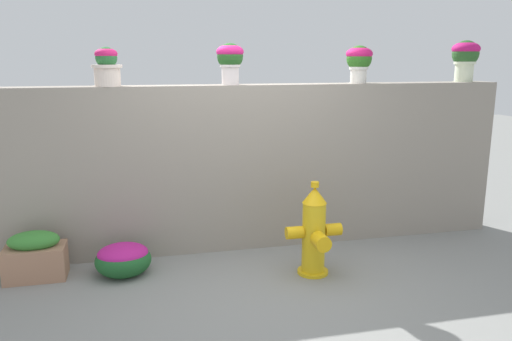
# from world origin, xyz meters

# --- Properties ---
(ground_plane) EXTENTS (24.00, 24.00, 0.00)m
(ground_plane) POSITION_xyz_m (0.00, 0.00, 0.00)
(ground_plane) COLOR gray
(stone_wall) EXTENTS (6.05, 0.31, 1.77)m
(stone_wall) POSITION_xyz_m (0.00, 1.13, 0.89)
(stone_wall) COLOR gray
(stone_wall) RESTS_ON ground
(potted_plant_1) EXTENTS (0.29, 0.29, 0.38)m
(potted_plant_1) POSITION_xyz_m (-1.28, 1.10, 1.97)
(potted_plant_1) COLOR beige
(potted_plant_1) RESTS_ON stone_wall
(potted_plant_2) EXTENTS (0.28, 0.28, 0.42)m
(potted_plant_2) POSITION_xyz_m (-0.06, 1.12, 2.04)
(potted_plant_2) COLOR silver
(potted_plant_2) RESTS_ON stone_wall
(potted_plant_3) EXTENTS (0.29, 0.29, 0.41)m
(potted_plant_3) POSITION_xyz_m (1.38, 1.14, 2.03)
(potted_plant_3) COLOR silver
(potted_plant_3) RESTS_ON stone_wall
(potted_plant_4) EXTENTS (0.32, 0.32, 0.47)m
(potted_plant_4) POSITION_xyz_m (2.72, 1.17, 2.07)
(potted_plant_4) COLOR beige
(potted_plant_4) RESTS_ON stone_wall
(fire_hydrant) EXTENTS (0.55, 0.44, 0.91)m
(fire_hydrant) POSITION_xyz_m (0.57, 0.21, 0.42)
(fire_hydrant) COLOR gold
(fire_hydrant) RESTS_ON ground
(flower_bush_left) EXTENTS (0.53, 0.48, 0.32)m
(flower_bush_left) POSITION_xyz_m (-1.21, 0.61, 0.16)
(flower_bush_left) COLOR #1E5727
(flower_bush_left) RESTS_ON ground
(planter_box) EXTENTS (0.55, 0.32, 0.47)m
(planter_box) POSITION_xyz_m (-2.02, 0.71, 0.22)
(planter_box) COLOR #A37559
(planter_box) RESTS_ON ground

